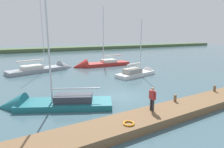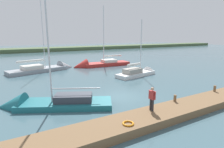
{
  "view_description": "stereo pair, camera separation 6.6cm",
  "coord_description": "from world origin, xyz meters",
  "px_view_note": "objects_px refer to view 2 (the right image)",
  "views": [
    {
      "loc": [
        8.69,
        13.35,
        5.4
      ],
      "look_at": [
        -0.64,
        -2.71,
        1.5
      ],
      "focal_mm": 29.52,
      "sensor_mm": 36.0,
      "label": 1
    },
    {
      "loc": [
        8.63,
        13.38,
        5.4
      ],
      "look_at": [
        -0.64,
        -2.71,
        1.5
      ],
      "focal_mm": 29.52,
      "sensor_mm": 36.0,
      "label": 2
    }
  ],
  "objects_px": {
    "mooring_post_far": "(175,98)",
    "sailboat_far_left": "(45,105)",
    "sailboat_behind_pier": "(141,74)",
    "sailboat_inner_slip": "(96,65)",
    "person_on_dock": "(152,97)",
    "mooring_post_near": "(215,89)",
    "life_ring_buoy": "(128,123)",
    "sailboat_far_right": "(49,69)"
  },
  "relations": [
    {
      "from": "mooring_post_far",
      "to": "sailboat_inner_slip",
      "type": "relative_size",
      "value": 0.04
    },
    {
      "from": "sailboat_inner_slip",
      "to": "sailboat_far_right",
      "type": "height_order",
      "value": "sailboat_far_right"
    },
    {
      "from": "sailboat_inner_slip",
      "to": "sailboat_far_right",
      "type": "distance_m",
      "value": 8.13
    },
    {
      "from": "mooring_post_far",
      "to": "sailboat_inner_slip",
      "type": "xyz_separation_m",
      "value": [
        -3.06,
        -20.39,
        -0.59
      ]
    },
    {
      "from": "sailboat_behind_pier",
      "to": "sailboat_inner_slip",
      "type": "distance_m",
      "value": 9.94
    },
    {
      "from": "mooring_post_far",
      "to": "sailboat_behind_pier",
      "type": "height_order",
      "value": "sailboat_behind_pier"
    },
    {
      "from": "sailboat_far_left",
      "to": "person_on_dock",
      "type": "distance_m",
      "value": 8.11
    },
    {
      "from": "sailboat_inner_slip",
      "to": "sailboat_behind_pier",
      "type": "bearing_deg",
      "value": 107.07
    },
    {
      "from": "life_ring_buoy",
      "to": "sailboat_far_right",
      "type": "bearing_deg",
      "value": -90.13
    },
    {
      "from": "sailboat_behind_pier",
      "to": "sailboat_far_right",
      "type": "relative_size",
      "value": 0.65
    },
    {
      "from": "life_ring_buoy",
      "to": "sailboat_far_right",
      "type": "distance_m",
      "value": 21.85
    },
    {
      "from": "sailboat_behind_pier",
      "to": "sailboat_far_left",
      "type": "distance_m",
      "value": 14.98
    },
    {
      "from": "sailboat_far_right",
      "to": "person_on_dock",
      "type": "relative_size",
      "value": 8.09
    },
    {
      "from": "mooring_post_near",
      "to": "sailboat_far_left",
      "type": "distance_m",
      "value": 14.46
    },
    {
      "from": "mooring_post_far",
      "to": "person_on_dock",
      "type": "xyz_separation_m",
      "value": [
        2.68,
        0.42,
        0.66
      ]
    },
    {
      "from": "mooring_post_far",
      "to": "sailboat_far_right",
      "type": "distance_m",
      "value": 21.23
    },
    {
      "from": "mooring_post_far",
      "to": "person_on_dock",
      "type": "height_order",
      "value": "person_on_dock"
    },
    {
      "from": "mooring_post_far",
      "to": "sailboat_far_right",
      "type": "relative_size",
      "value": 0.04
    },
    {
      "from": "mooring_post_near",
      "to": "life_ring_buoy",
      "type": "relative_size",
      "value": 0.81
    },
    {
      "from": "mooring_post_near",
      "to": "life_ring_buoy",
      "type": "xyz_separation_m",
      "value": [
        10.14,
        1.23,
        -0.22
      ]
    },
    {
      "from": "sailboat_behind_pier",
      "to": "person_on_dock",
      "type": "distance_m",
      "value": 13.83
    },
    {
      "from": "mooring_post_near",
      "to": "life_ring_buoy",
      "type": "distance_m",
      "value": 10.22
    },
    {
      "from": "mooring_post_near",
      "to": "mooring_post_far",
      "type": "xyz_separation_m",
      "value": [
        5.02,
        0.0,
        -0.01
      ]
    },
    {
      "from": "person_on_dock",
      "to": "sailboat_inner_slip",
      "type": "bearing_deg",
      "value": 72.74
    },
    {
      "from": "person_on_dock",
      "to": "mooring_post_far",
      "type": "bearing_deg",
      "value": 7.06
    },
    {
      "from": "life_ring_buoy",
      "to": "person_on_dock",
      "type": "height_order",
      "value": "person_on_dock"
    },
    {
      "from": "sailboat_behind_pier",
      "to": "person_on_dock",
      "type": "relative_size",
      "value": 5.28
    },
    {
      "from": "mooring_post_near",
      "to": "sailboat_far_left",
      "type": "xyz_separation_m",
      "value": [
        13.52,
        -5.09,
        -0.64
      ]
    },
    {
      "from": "sailboat_inner_slip",
      "to": "sailboat_far_left",
      "type": "xyz_separation_m",
      "value": [
        11.55,
        15.3,
        -0.04
      ]
    },
    {
      "from": "sailboat_behind_pier",
      "to": "sailboat_inner_slip",
      "type": "relative_size",
      "value": 0.73
    },
    {
      "from": "life_ring_buoy",
      "to": "person_on_dock",
      "type": "bearing_deg",
      "value": -161.54
    },
    {
      "from": "sailboat_far_left",
      "to": "person_on_dock",
      "type": "xyz_separation_m",
      "value": [
        -5.81,
        5.51,
        1.28
      ]
    },
    {
      "from": "mooring_post_near",
      "to": "sailboat_far_left",
      "type": "relative_size",
      "value": 0.05
    },
    {
      "from": "sailboat_behind_pier",
      "to": "sailboat_far_right",
      "type": "distance_m",
      "value": 14.39
    },
    {
      "from": "mooring_post_near",
      "to": "sailboat_behind_pier",
      "type": "relative_size",
      "value": 0.06
    },
    {
      "from": "mooring_post_far",
      "to": "sailboat_behind_pier",
      "type": "bearing_deg",
      "value": -116.68
    },
    {
      "from": "mooring_post_far",
      "to": "sailboat_far_left",
      "type": "distance_m",
      "value": 9.92
    },
    {
      "from": "life_ring_buoy",
      "to": "mooring_post_near",
      "type": "bearing_deg",
      "value": -173.07
    },
    {
      "from": "life_ring_buoy",
      "to": "sailboat_far_left",
      "type": "relative_size",
      "value": 0.07
    },
    {
      "from": "sailboat_far_right",
      "to": "sailboat_far_left",
      "type": "bearing_deg",
      "value": -117.36
    },
    {
      "from": "person_on_dock",
      "to": "mooring_post_near",
      "type": "bearing_deg",
      "value": 1.28
    },
    {
      "from": "mooring_post_far",
      "to": "sailboat_far_right",
      "type": "xyz_separation_m",
      "value": [
        5.07,
        -20.61,
        -0.64
      ]
    }
  ]
}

